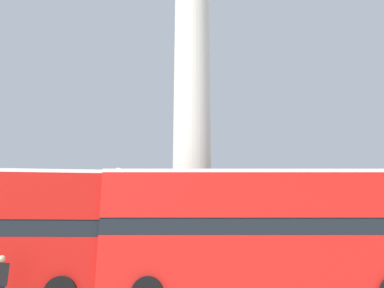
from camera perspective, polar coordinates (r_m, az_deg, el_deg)
ground_plane at (r=19.27m, az=0.00°, el=-21.13°), size 200.00×200.00×0.00m
monument_column at (r=19.89m, az=0.00°, el=-0.58°), size 5.14×5.14×19.43m
bus_a at (r=13.72m, az=10.50°, el=-12.87°), size 10.94×2.97×4.40m
equestrian_statue at (r=23.89m, az=-21.15°, el=-15.58°), size 4.14×3.66×5.58m
street_lamp at (r=17.76m, az=-11.51°, el=-10.67°), size 0.46×0.46×5.52m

